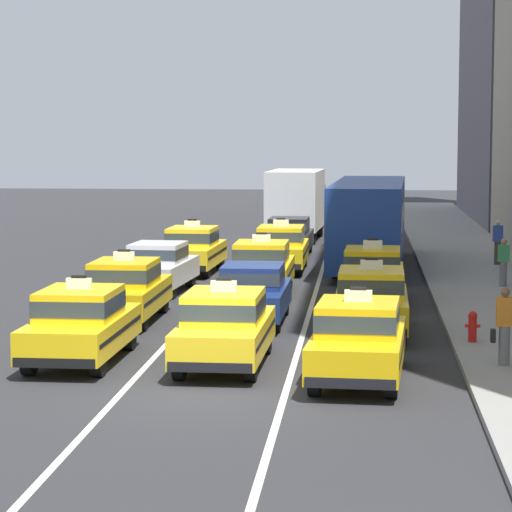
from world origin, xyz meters
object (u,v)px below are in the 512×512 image
taxi_left_nearest (81,323)px  fire_hydrant (473,325)px  sedan_left_third (158,266)px  pedestrian_trailing (504,262)px  taxi_center_fourth (281,247)px  bus_right_fourth (369,219)px  taxi_right_nearest (358,339)px  taxi_left_fourth (193,249)px  sedan_center_second (253,292)px  taxi_center_nearest (225,327)px  taxi_right_fifth (362,224)px  pedestrian_near_crosswalk (504,326)px  box_truck_center_sixth (297,202)px  sedan_center_fifth (289,235)px  taxi_right_third (373,274)px  taxi_left_second (125,289)px  pedestrian_by_storefront (498,242)px  taxi_right_second (371,300)px  taxi_center_third (262,267)px

taxi_left_nearest → fire_hydrant: bearing=16.3°
sedan_left_third → pedestrian_trailing: (10.93, 1.28, 0.08)m
taxi_center_fourth → fire_hydrant: taxi_center_fourth is taller
sedan_left_third → bus_right_fourth: 10.00m
taxi_left_nearest → taxi_right_nearest: 6.27m
taxi_left_fourth → taxi_center_fourth: bearing=13.8°
taxi_left_nearest → sedan_center_second: (3.29, 5.69, -0.03)m
taxi_center_nearest → fire_hydrant: bearing=26.0°
taxi_right_fifth → pedestrian_near_crosswalk: taxi_right_fifth is taller
box_truck_center_sixth → bus_right_fourth: box_truck_center_sixth is taller
bus_right_fourth → taxi_left_nearest: bearing=-108.8°
taxi_left_fourth → box_truck_center_sixth: 13.93m
sedan_center_fifth → taxi_right_third: (3.30, -13.11, 0.03)m
taxi_right_fifth → pedestrian_near_crosswalk: 28.86m
taxi_left_second → box_truck_center_sixth: (3.25, 24.53, 0.90)m
taxi_left_second → taxi_center_nearest: 6.75m
taxi_left_second → pedestrian_near_crosswalk: taxi_left_second is taller
box_truck_center_sixth → taxi_right_nearest: box_truck_center_sixth is taller
taxi_left_nearest → sedan_center_fifth: taxi_left_nearest is taller
sedan_center_second → sedan_center_fifth: 16.99m
taxi_left_second → pedestrian_near_crosswalk: size_ratio=2.74×
bus_right_fourth → pedestrian_by_storefront: 4.84m
taxi_right_second → fire_hydrant: 2.92m
box_truck_center_sixth → taxi_right_nearest: (3.03, -31.62, -0.90)m
taxi_left_second → fire_hydrant: 9.48m
sedan_left_third → taxi_center_nearest: (3.48, -11.63, 0.03)m
taxi_right_fifth → pedestrian_by_storefront: size_ratio=2.79×
taxi_left_second → sedan_left_third: (-0.10, 5.79, -0.03)m
taxi_center_fourth → taxi_right_fifth: size_ratio=0.98×
taxi_left_second → taxi_right_third: bearing=30.3°
sedan_left_third → pedestrian_near_crosswalk: size_ratio=2.64×
taxi_center_nearest → taxi_right_nearest: (2.90, -1.25, 0.00)m
taxi_right_fifth → pedestrian_trailing: bearing=-74.0°
taxi_center_fourth → taxi_right_nearest: size_ratio=0.98×
taxi_left_nearest → taxi_left_fourth: (0.09, 16.64, 0.00)m
taxi_center_nearest → fire_hydrant: (5.57, 2.72, -0.33)m
taxi_right_fifth → pedestrian_near_crosswalk: size_ratio=2.79×
box_truck_center_sixth → taxi_right_fifth: box_truck_center_sixth is taller
taxi_center_fourth → taxi_right_third: 8.49m
taxi_center_third → sedan_center_fifth: taxi_center_third is taller
sedan_left_third → taxi_right_nearest: taxi_right_nearest is taller
taxi_right_second → bus_right_fourth: (-0.00, 14.63, 0.94)m
taxi_left_nearest → taxi_center_third: same height
taxi_right_second → pedestrian_near_crosswalk: size_ratio=2.75×
taxi_left_fourth → box_truck_center_sixth: size_ratio=0.65×
taxi_center_nearest → pedestrian_trailing: bearing=60.0°
taxi_left_nearest → fire_hydrant: taxi_left_nearest is taller
taxi_left_fourth → taxi_center_nearest: same height
fire_hydrant → taxi_center_nearest: bearing=-154.0°
taxi_right_fifth → taxi_right_third: bearing=-89.0°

